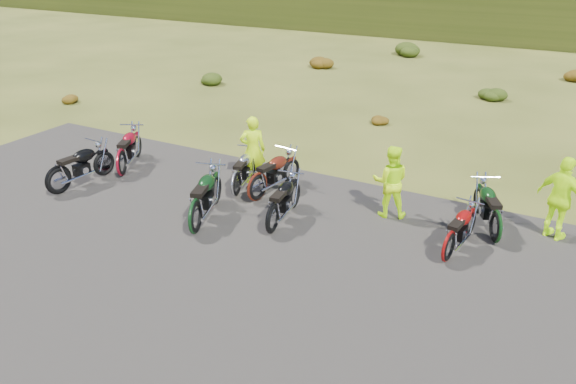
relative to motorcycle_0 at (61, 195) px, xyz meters
The scene contains 20 objects.
ground 5.40m from the motorcycle_0, ahead, with size 300.00×300.00×0.00m, color #3D4517.
gravel_pad 5.63m from the motorcycle_0, 16.82° to the right, with size 20.00×12.00×0.04m, color black.
hill_slope 50.66m from the motorcycle_0, 83.89° to the left, with size 300.00×46.00×3.00m, color #354416, non-canonical shape.
shrub_0 9.18m from the motorcycle_0, 136.05° to the left, with size 0.77×0.77×0.45m, color #67390C.
shrub_1 12.25m from the motorcycle_0, 107.63° to the left, with size 1.03×1.03×0.61m, color #1F350D.
shrub_2 16.99m from the motorcycle_0, 92.73° to the left, with size 1.30×1.30×0.77m, color #67390C.
shrub_3 22.37m from the motorcycle_0, 84.64° to the left, with size 1.56×1.56×0.92m, color #1F350D.
shrub_4 10.80m from the motorcycle_0, 62.46° to the left, with size 0.77×0.77×0.45m, color #67390C.
shrub_5 16.84m from the motorcycle_0, 62.05° to the left, with size 1.03×1.03×0.61m, color #1F350D.
motorcycle_0 is the anchor object (origin of this frame).
motorcycle_1 1.76m from the motorcycle_0, 72.42° to the left, with size 2.13×0.71×1.12m, color maroon, non-canonical shape.
motorcycle_2 4.31m from the motorcycle_0, ahead, with size 2.26×0.75×1.18m, color black, non-canonical shape.
motorcycle_3 4.50m from the motorcycle_0, 26.79° to the left, with size 1.91×0.64×1.00m, color #A4A5A9, non-canonical shape.
motorcycle_4 5.06m from the motorcycle_0, 23.97° to the left, with size 2.07×0.69×1.08m, color #50180D, non-canonical shape.
motorcycle_5 5.84m from the motorcycle_0, ahead, with size 2.00×0.67×1.05m, color black, non-canonical shape.
motorcycle_6 9.59m from the motorcycle_0, ahead, with size 1.85×0.62×0.97m, color maroon, non-canonical shape.
motorcycle_7 10.52m from the motorcycle_0, 14.95° to the left, with size 2.02×0.67×1.06m, color black, non-canonical shape.
person_middle 5.02m from the motorcycle_0, 37.31° to the left, with size 0.66×0.43×1.82m, color #CBFF0D.
person_right_a 8.29m from the motorcycle_0, 20.05° to the left, with size 0.83×0.65×1.72m, color #CBFF0D.
person_right_b 11.84m from the motorcycle_0, 17.30° to the left, with size 1.09×0.45×1.85m, color #CBFF0D.
Camera 1 is at (5.93, -9.04, 5.96)m, focal length 35.00 mm.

